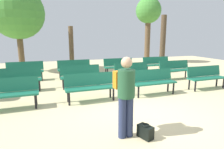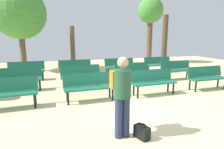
{
  "view_description": "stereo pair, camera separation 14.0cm",
  "coord_description": "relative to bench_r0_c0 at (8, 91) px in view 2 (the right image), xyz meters",
  "views": [
    {
      "loc": [
        -2.31,
        -4.16,
        2.04
      ],
      "look_at": [
        0.0,
        2.76,
        0.55
      ],
      "focal_mm": 30.34,
      "sensor_mm": 36.0,
      "label": 1
    },
    {
      "loc": [
        -2.18,
        -4.2,
        2.04
      ],
      "look_at": [
        0.0,
        2.76,
        0.55
      ],
      "focal_mm": 30.34,
      "sensor_mm": 36.0,
      "label": 2
    }
  ],
  "objects": [
    {
      "name": "ground_plane",
      "position": [
        3.46,
        -1.61,
        -0.5
      ],
      "size": [
        24.0,
        24.0,
        0.0
      ],
      "primitive_type": "plane",
      "color": "beige"
    },
    {
      "name": "bench_r0_c0",
      "position": [
        0.0,
        0.0,
        0.0
      ],
      "size": [
        1.61,
        0.51,
        0.87
      ],
      "rotation": [
        0.0,
        0.0,
        0.02
      ],
      "color": "#19664C",
      "rests_on": "ground_plane"
    },
    {
      "name": "bench_r0_c1",
      "position": [
        2.33,
        -0.03,
        0.0
      ],
      "size": [
        1.61,
        0.5,
        0.87
      ],
      "rotation": [
        0.0,
        0.0,
        0.01
      ],
      "color": "#19664C",
      "rests_on": "ground_plane"
    },
    {
      "name": "bench_r0_c2",
      "position": [
        4.59,
        -0.05,
        0.0
      ],
      "size": [
        1.61,
        0.52,
        0.87
      ],
      "rotation": [
        0.0,
        0.0,
        0.02
      ],
      "color": "#19664C",
      "rests_on": "ground_plane"
    },
    {
      "name": "bench_r0_c3",
      "position": [
        6.94,
        -0.05,
        0.0
      ],
      "size": [
        1.61,
        0.51,
        0.87
      ],
      "rotation": [
        0.0,
        0.0,
        0.02
      ],
      "color": "#19664C",
      "rests_on": "ground_plane"
    },
    {
      "name": "bench_r1_c0",
      "position": [
        0.03,
        1.83,
        0.0
      ],
      "size": [
        1.61,
        0.51,
        0.87
      ],
      "rotation": [
        0.0,
        0.0,
        0.02
      ],
      "color": "#19664C",
      "rests_on": "ground_plane"
    },
    {
      "name": "bench_r1_c1",
      "position": [
        2.32,
        1.74,
        0.0
      ],
      "size": [
        1.6,
        0.49,
        0.87
      ],
      "rotation": [
        0.0,
        0.0,
        -0.01
      ],
      "color": "#19664C",
      "rests_on": "ground_plane"
    },
    {
      "name": "bench_r1_c2",
      "position": [
        4.61,
        1.74,
        0.0
      ],
      "size": [
        1.61,
        0.52,
        0.87
      ],
      "rotation": [
        0.0,
        0.0,
        0.02
      ],
      "color": "#19664C",
      "rests_on": "ground_plane"
    },
    {
      "name": "bench_r1_c3",
      "position": [
        6.89,
        1.79,
        0.0
      ],
      "size": [
        1.6,
        0.49,
        0.87
      ],
      "rotation": [
        0.0,
        0.0,
        0.01
      ],
      "color": "#19664C",
      "rests_on": "ground_plane"
    },
    {
      "name": "bench_r2_c0",
      "position": [
        0.07,
        3.63,
        0.0
      ],
      "size": [
        1.61,
        0.51,
        0.87
      ],
      "rotation": [
        0.0,
        0.0,
        0.02
      ],
      "color": "#19664C",
      "rests_on": "ground_plane"
    },
    {
      "name": "bench_r2_c1",
      "position": [
        2.3,
        3.57,
        0.0
      ],
      "size": [
        1.6,
        0.5,
        0.87
      ],
      "rotation": [
        0.0,
        0.0,
        0.01
      ],
      "color": "#19664C",
      "rests_on": "ground_plane"
    },
    {
      "name": "bench_r2_c2",
      "position": [
        4.64,
        3.55,
        0.0
      ],
      "size": [
        1.6,
        0.5,
        0.87
      ],
      "rotation": [
        0.0,
        0.0,
        -0.01
      ],
      "color": "#19664C",
      "rests_on": "ground_plane"
    },
    {
      "name": "bench_r2_c3",
      "position": [
        6.94,
        3.54,
        0.0
      ],
      "size": [
        1.61,
        0.53,
        0.87
      ],
      "rotation": [
        0.0,
        0.0,
        -0.03
      ],
      "color": "#19664C",
      "rests_on": "ground_plane"
    },
    {
      "name": "tree_0",
      "position": [
        8.02,
        4.68,
        1.15
      ],
      "size": [
        0.34,
        0.34,
        3.31
      ],
      "color": "#4C3A28",
      "rests_on": "ground_plane"
    },
    {
      "name": "tree_1",
      "position": [
        2.36,
        5.02,
        0.78
      ],
      "size": [
        0.26,
        0.26,
        2.57
      ],
      "color": "brown",
      "rests_on": "ground_plane"
    },
    {
      "name": "tree_2",
      "position": [
        -0.35,
        6.21,
        2.78
      ],
      "size": [
        2.91,
        2.91,
        4.76
      ],
      "color": "brown",
      "rests_on": "ground_plane"
    },
    {
      "name": "tree_3",
      "position": [
        8.35,
        7.26,
        3.22
      ],
      "size": [
        1.87,
        1.87,
        4.83
      ],
      "color": "brown",
      "rests_on": "ground_plane"
    },
    {
      "name": "visitor_with_backpack",
      "position": [
        2.54,
        -2.42,
        0.43
      ],
      "size": [
        0.37,
        0.54,
        1.65
      ],
      "rotation": [
        0.0,
        0.0,
        3.22
      ],
      "color": "navy",
      "rests_on": "ground_plane"
    },
    {
      "name": "handbag",
      "position": [
        2.91,
        -2.63,
        -0.37
      ],
      "size": [
        0.28,
        0.36,
        0.29
      ],
      "color": "black",
      "rests_on": "ground_plane"
    }
  ]
}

